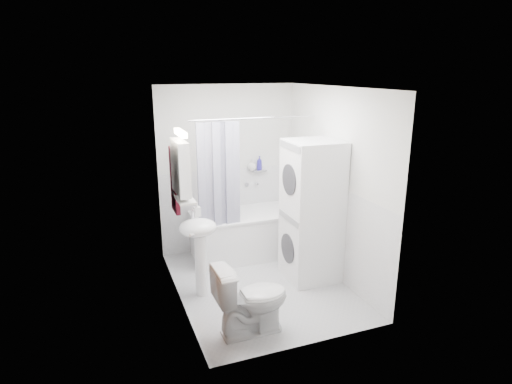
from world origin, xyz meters
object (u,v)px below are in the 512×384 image
object	(u,v)px
washer_dryer	(311,211)
toilet	(251,299)
bathtub	(251,231)
sink	(199,240)

from	to	relation	value
washer_dryer	toilet	xyz separation A→B (m)	(-1.13, -0.88, -0.52)
bathtub	washer_dryer	xyz separation A→B (m)	(0.45, -0.94, 0.54)
bathtub	toilet	bearing A→B (deg)	-110.25
sink	toilet	size ratio (longest dim) A/B	1.37
sink	toilet	world-z (taller)	sink
bathtub	washer_dryer	size ratio (longest dim) A/B	0.94
bathtub	washer_dryer	distance (m)	1.17
bathtub	washer_dryer	bearing A→B (deg)	-64.13
bathtub	sink	bearing A→B (deg)	-137.46
washer_dryer	sink	bearing A→B (deg)	179.60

